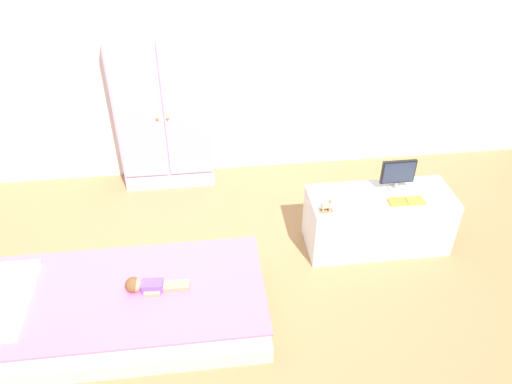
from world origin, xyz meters
TOP-DOWN VIEW (x-y plane):
  - ground_plane at (0.00, 0.00)m, footprint 10.00×10.00m
  - back_wall at (0.00, 1.57)m, footprint 6.40×0.05m
  - bed at (-0.40, -0.16)m, footprint 1.77×0.85m
  - pillow at (-1.09, -0.16)m, footprint 0.32×0.61m
  - doll at (-0.25, -0.15)m, footprint 0.39×0.14m
  - wardrobe at (-0.14, 1.40)m, footprint 0.76×0.29m
  - tv_stand at (1.39, 0.37)m, footprint 1.03×0.41m
  - tv_monitor at (1.51, 0.44)m, footprint 0.24×0.10m
  - rocking_horse_toy at (0.96, 0.24)m, footprint 0.10×0.04m
  - book_orange at (1.47, 0.28)m, footprint 0.12×0.09m
  - book_yellow at (1.61, 0.28)m, footprint 0.12×0.10m

SIDE VIEW (x-z plane):
  - ground_plane at x=0.00m, z-range -0.02..0.00m
  - bed at x=-0.40m, z-range 0.00..0.25m
  - tv_stand at x=1.39m, z-range 0.00..0.45m
  - pillow at x=-1.09m, z-range 0.25..0.31m
  - doll at x=-0.25m, z-range 0.24..0.34m
  - book_yellow at x=1.61m, z-range 0.45..0.46m
  - book_orange at x=1.47m, z-range 0.45..0.46m
  - rocking_horse_toy at x=0.96m, z-range 0.44..0.56m
  - tv_monitor at x=1.51m, z-range 0.46..0.70m
  - wardrobe at x=-0.14m, z-range 0.00..1.41m
  - back_wall at x=0.00m, z-range 0.00..2.70m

